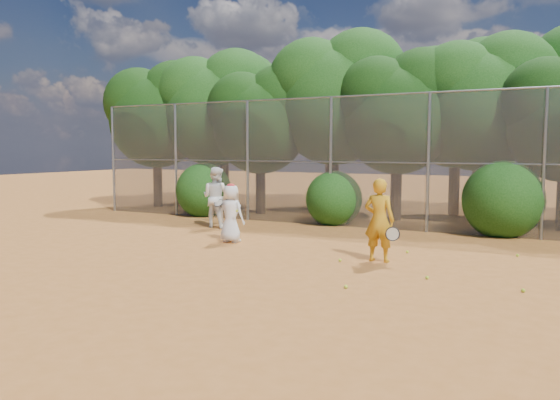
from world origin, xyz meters
The scene contains 23 objects.
ground centered at (0.00, 0.00, 0.00)m, with size 80.00×80.00×0.00m, color #A45D25.
fence_back centered at (-0.12, 6.00, 2.05)m, with size 20.05×0.09×4.03m.
tree_0 centered at (-9.44, 8.04, 3.93)m, with size 4.38×3.81×6.00m.
tree_1 centered at (-6.94, 8.54, 4.16)m, with size 4.64×4.03×6.35m.
tree_2 centered at (-4.45, 7.83, 3.58)m, with size 3.99×3.47×5.47m.
tree_3 centered at (-1.94, 8.84, 4.40)m, with size 4.89×4.26×6.70m.
tree_4 centered at (0.55, 8.24, 3.76)m, with size 4.19×3.64×5.73m.
tree_5 centered at (3.06, 9.04, 4.05)m, with size 4.51×3.92×6.17m.
tree_9 centered at (-7.94, 10.84, 4.34)m, with size 4.83×4.20×6.62m.
tree_10 centered at (-2.93, 11.05, 4.63)m, with size 5.15×4.48×7.06m.
tree_11 centered at (2.06, 10.64, 4.16)m, with size 4.64×4.03×6.35m.
bush_0 centered at (-6.00, 6.30, 1.00)m, with size 2.00×2.00×2.00m, color #154010.
bush_1 centered at (-1.00, 6.30, 0.90)m, with size 1.80×1.80×1.80m, color #154010.
bush_2 centered at (4.00, 6.30, 1.10)m, with size 2.20×2.20×2.20m, color #154010.
player_yellow centered at (1.97, 1.33, 0.89)m, with size 0.84×0.50×1.79m.
player_teen centered at (-2.15, 1.97, 0.76)m, with size 0.76×0.52×1.52m.
player_white centered at (-3.95, 3.99, 0.93)m, with size 0.91×0.77×1.86m.
ball_0 centered at (3.24, 0.17, 0.03)m, with size 0.07×0.07×0.07m, color #AFCF25.
ball_1 centered at (2.29, 2.53, 0.03)m, with size 0.07×0.07×0.07m, color #AFCF25.
ball_2 centered at (2.13, -1.14, 0.03)m, with size 0.07×0.07×0.07m, color #AFCF25.
ball_3 centered at (4.88, -0.03, 0.03)m, with size 0.07×0.07×0.07m, color #AFCF25.
ball_4 centered at (1.24, 0.92, 0.03)m, with size 0.07×0.07×0.07m, color #AFCF25.
ball_5 centered at (4.60, 3.22, 0.03)m, with size 0.07×0.07×0.07m, color #AFCF25.
Camera 1 is at (5.29, -9.91, 2.42)m, focal length 35.00 mm.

